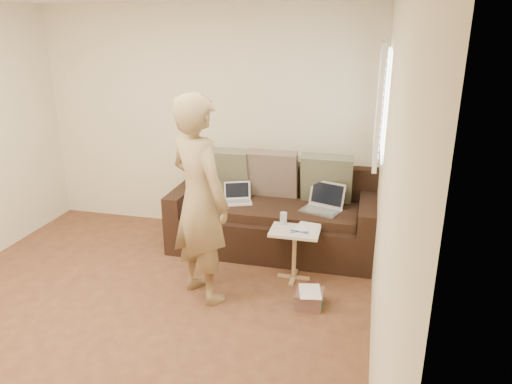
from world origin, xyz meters
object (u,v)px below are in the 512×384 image
sofa (273,212)px  person (200,200)px  laptop_white (238,203)px  side_table (294,254)px  striped_box (310,299)px  laptop_silver (321,211)px  drinking_glass (283,218)px

sofa → person: (-0.42, -1.12, 0.51)m
person → laptop_white: bearing=-57.2°
laptop_white → side_table: bearing=-60.2°
striped_box → person: bearing=-178.6°
laptop_silver → side_table: (-0.19, -0.53, -0.26)m
person → side_table: 1.14m
sofa → striped_box: size_ratio=9.17×
person → striped_box: (0.99, 0.02, -0.86)m
laptop_white → person: person is taller
laptop_white → striped_box: bearing=-69.6°
drinking_glass → laptop_silver: bearing=52.3°
laptop_white → person: 1.14m
drinking_glass → side_table: bearing=-41.4°
person → laptop_silver: bearing=-97.9°
sofa → person: bearing=-110.8°
laptop_silver → laptop_white: size_ratio=1.37×
sofa → laptop_white: bearing=-172.0°
laptop_white → drinking_glass: drinking_glass is taller
drinking_glass → striped_box: bearing=-58.7°
person → striped_box: bearing=-143.5°
person → drinking_glass: size_ratio=15.59×
drinking_glass → striped_box: size_ratio=0.50×
drinking_glass → person: bearing=-136.1°
laptop_silver → person: person is taller
sofa → side_table: size_ratio=4.26×
sofa → striped_box: sofa is taller
drinking_glass → striped_box: 0.85m
laptop_silver → striped_box: 1.10m
sofa → laptop_silver: 0.55m
person → side_table: bearing=-112.3°
sofa → laptop_silver: bearing=-9.7°
side_table → drinking_glass: 0.37m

